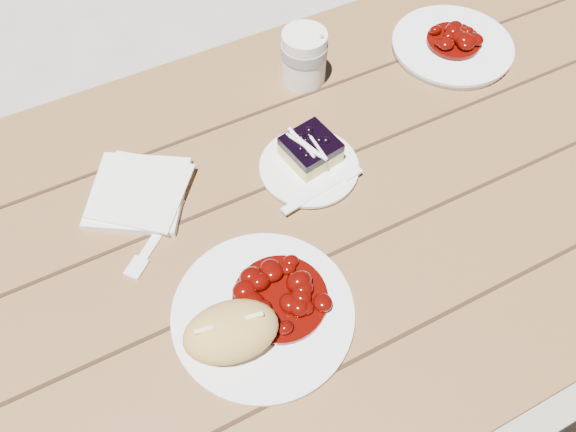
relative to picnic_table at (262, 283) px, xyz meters
name	(u,v)px	position (x,y,z in m)	size (l,w,h in m)	color
ground	(270,381)	(0.00, 0.00, -0.59)	(60.00, 60.00, 0.00)	#9D978E
picnic_table	(262,283)	(0.00, 0.00, 0.00)	(2.00, 1.55, 0.75)	brown
main_plate	(263,314)	(-0.05, -0.12, 0.17)	(0.25, 0.25, 0.02)	white
goulash_stew	(280,294)	(-0.02, -0.12, 0.20)	(0.14, 0.14, 0.04)	#4F0602
bread_roll	(231,332)	(-0.11, -0.14, 0.21)	(0.13, 0.09, 0.07)	tan
dessert_plate	(309,168)	(0.13, 0.08, 0.17)	(0.16, 0.16, 0.01)	white
blueberry_cake	(311,149)	(0.14, 0.10, 0.19)	(0.09, 0.09, 0.05)	#EFDC82
fork_dessert	(314,193)	(0.11, 0.03, 0.17)	(0.03, 0.16, 0.01)	white
coffee_cup	(304,57)	(0.23, 0.28, 0.21)	(0.08, 0.08, 0.10)	white
napkin_stack	(138,193)	(-0.14, 0.16, 0.17)	(0.15, 0.15, 0.01)	white
fork_table	(162,229)	(-0.13, 0.08, 0.16)	(0.03, 0.16, 0.01)	white
second_plate	(452,47)	(0.53, 0.22, 0.17)	(0.23, 0.23, 0.02)	white
second_stew	(456,35)	(0.53, 0.22, 0.20)	(0.11, 0.11, 0.04)	#4F0602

